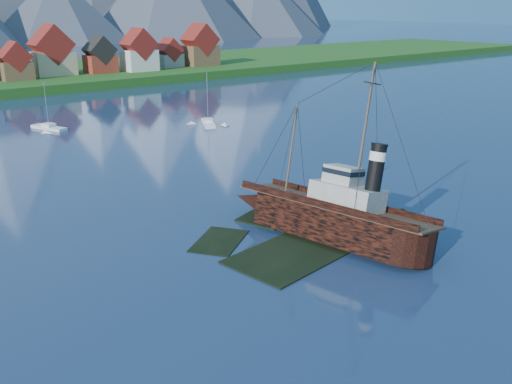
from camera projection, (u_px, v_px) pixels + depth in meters
ground at (309, 238)px, 68.43m from camera, size 1400.00×1400.00×0.00m
shoal at (308, 232)px, 71.19m from camera, size 31.71×21.24×1.14m
tugboat_wreck at (323, 214)px, 68.26m from camera, size 6.50×27.99×22.18m
sailboat_d at (208, 124)px, 131.83m from camera, size 6.22×9.20×12.51m
sailboat_e at (49, 128)px, 127.38m from camera, size 5.48×9.73×11.01m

